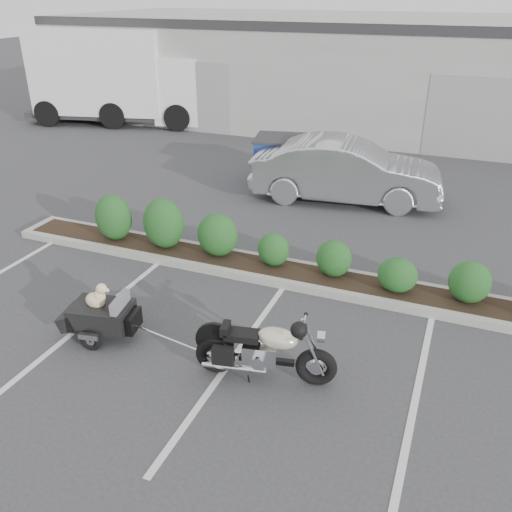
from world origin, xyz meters
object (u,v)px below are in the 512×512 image
at_px(motorcycle, 264,351).
at_px(delivery_truck, 126,78).
at_px(pet_trailer, 101,314).
at_px(dumpster, 290,160).
at_px(sedan, 346,171).

xyz_separation_m(motorcycle, delivery_truck, (-11.14, 13.31, 1.28)).
height_order(pet_trailer, dumpster, dumpster).
xyz_separation_m(pet_trailer, delivery_truck, (-8.36, 13.29, 1.34)).
distance_m(motorcycle, delivery_truck, 17.40).
bearing_deg(dumpster, motorcycle, -84.98).
height_order(motorcycle, delivery_truck, delivery_truck).
distance_m(pet_trailer, sedan, 7.86).
relative_size(pet_trailer, sedan, 0.34).
relative_size(motorcycle, pet_trailer, 1.23).
distance_m(motorcycle, pet_trailer, 2.78).
bearing_deg(motorcycle, pet_trailer, 168.80).
relative_size(pet_trailer, dumpster, 0.75).
relative_size(dumpster, delivery_truck, 0.26).
distance_m(pet_trailer, dumpster, 8.41).
xyz_separation_m(sedan, dumpster, (-1.81, 0.84, -0.14)).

